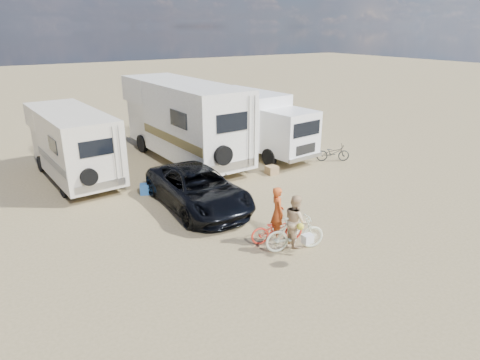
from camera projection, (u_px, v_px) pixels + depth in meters
ground at (267, 214)px, 14.48m from camera, size 140.00×140.00×0.00m
rv_main at (184, 122)px, 19.80m from camera, size 2.99×8.31×3.72m
rv_left at (73, 146)px, 17.43m from camera, size 2.64×6.36×2.89m
box_truck at (258, 124)px, 21.05m from camera, size 2.90×6.83×3.02m
dark_suv at (198, 188)px, 14.87m from camera, size 2.43×5.11×1.41m
bike_man at (277, 229)px, 12.50m from camera, size 1.72×0.99×0.85m
bike_woman at (295, 233)px, 12.00m from camera, size 1.84×1.01×1.06m
rider_man at (277, 218)px, 12.38m from camera, size 0.52×0.66×1.58m
rider_woman at (295, 226)px, 11.92m from camera, size 0.77×0.88×1.52m
bike_parked at (333, 153)px, 20.10m from camera, size 1.64×1.28×0.83m
cooler at (147, 189)px, 16.20m from camera, size 0.60×0.53×0.40m
crate at (272, 170)px, 18.37m from camera, size 0.47×0.47×0.37m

